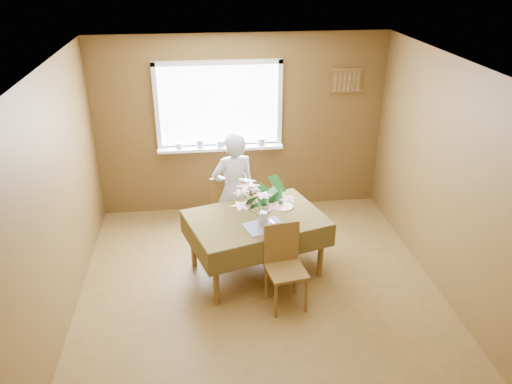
{
  "coord_description": "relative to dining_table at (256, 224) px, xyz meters",
  "views": [
    {
      "loc": [
        -0.6,
        -4.34,
        3.45
      ],
      "look_at": [
        0.0,
        0.55,
        1.05
      ],
      "focal_mm": 35.0,
      "sensor_mm": 36.0,
      "label": 1
    }
  ],
  "objects": [
    {
      "name": "window_assembly",
      "position": [
        -0.3,
        1.63,
        0.71
      ],
      "size": [
        1.72,
        0.2,
        1.22
      ],
      "color": "white",
      "rests_on": "wall_back"
    },
    {
      "name": "flower_bouquet",
      "position": [
        0.05,
        -0.17,
        0.4
      ],
      "size": [
        0.56,
        0.56,
        0.48
      ],
      "rotation": [
        0.0,
        0.0,
        -0.38
      ],
      "color": "white",
      "rests_on": "dining_table"
    },
    {
      "name": "seated_woman",
      "position": [
        -0.2,
        0.66,
        0.11
      ],
      "size": [
        0.62,
        0.49,
        1.51
      ],
      "primitive_type": "imported",
      "rotation": [
        0.0,
        0.0,
        3.4
      ],
      "color": "white",
      "rests_on": "floor"
    },
    {
      "name": "chair_near",
      "position": [
        0.23,
        -0.59,
        -0.14
      ],
      "size": [
        0.45,
        0.45,
        0.91
      ],
      "rotation": [
        0.0,
        0.0,
        0.16
      ],
      "color": "brown",
      "rests_on": "floor"
    },
    {
      "name": "wall_right",
      "position": [
        2.0,
        -0.57,
        0.61
      ],
      "size": [
        0.0,
        4.5,
        4.5
      ],
      "primitive_type": "plane",
      "rotation": [
        1.57,
        0.0,
        -1.57
      ],
      "color": "brown",
      "rests_on": "floor"
    },
    {
      "name": "table_knife",
      "position": [
        0.19,
        -0.21,
        0.1
      ],
      "size": [
        0.09,
        0.22,
        0.0
      ],
      "primitive_type": "cube",
      "rotation": [
        0.0,
        0.0,
        0.33
      ],
      "color": "silver",
      "rests_on": "dining_table"
    },
    {
      "name": "spoon_rack",
      "position": [
        1.45,
        1.65,
        1.21
      ],
      "size": [
        0.44,
        0.05,
        0.33
      ],
      "color": "brown",
      "rests_on": "wall_back"
    },
    {
      "name": "chair_far",
      "position": [
        -0.29,
        0.8,
        -0.14
      ],
      "size": [
        0.4,
        0.4,
        0.91
      ],
      "rotation": [
        0.0,
        0.0,
        3.11
      ],
      "color": "brown",
      "rests_on": "floor"
    },
    {
      "name": "wall_front",
      "position": [
        -0.0,
        -2.82,
        0.61
      ],
      "size": [
        4.0,
        0.0,
        4.0
      ],
      "primitive_type": "plane",
      "rotation": [
        -1.57,
        0.0,
        0.0
      ],
      "color": "brown",
      "rests_on": "floor"
    },
    {
      "name": "dining_table",
      "position": [
        0.0,
        0.0,
        0.0
      ],
      "size": [
        1.73,
        1.41,
        0.73
      ],
      "rotation": [
        0.0,
        0.0,
        0.29
      ],
      "color": "brown",
      "rests_on": "floor"
    },
    {
      "name": "wall_back",
      "position": [
        -0.0,
        1.68,
        0.61
      ],
      "size": [
        4.0,
        0.0,
        4.0
      ],
      "primitive_type": "plane",
      "rotation": [
        1.57,
        0.0,
        0.0
      ],
      "color": "brown",
      "rests_on": "floor"
    },
    {
      "name": "ceiling",
      "position": [
        -0.0,
        -0.57,
        1.86
      ],
      "size": [
        4.5,
        4.5,
        0.0
      ],
      "primitive_type": "plane",
      "rotation": [
        3.14,
        0.0,
        0.0
      ],
      "color": "white",
      "rests_on": "wall_back"
    },
    {
      "name": "floor",
      "position": [
        -0.0,
        -0.57,
        -0.64
      ],
      "size": [
        4.5,
        4.5,
        0.0
      ],
      "primitive_type": "plane",
      "color": "brown",
      "rests_on": "ground"
    },
    {
      "name": "side_plate",
      "position": [
        0.35,
        0.2,
        0.09
      ],
      "size": [
        0.25,
        0.25,
        0.01
      ],
      "primitive_type": "cylinder",
      "rotation": [
        0.0,
        0.0,
        -0.09
      ],
      "color": "white",
      "rests_on": "dining_table"
    },
    {
      "name": "wall_left",
      "position": [
        -2.0,
        -0.57,
        0.61
      ],
      "size": [
        0.0,
        4.5,
        4.5
      ],
      "primitive_type": "plane",
      "rotation": [
        1.57,
        0.0,
        1.57
      ],
      "color": "brown",
      "rests_on": "floor"
    }
  ]
}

